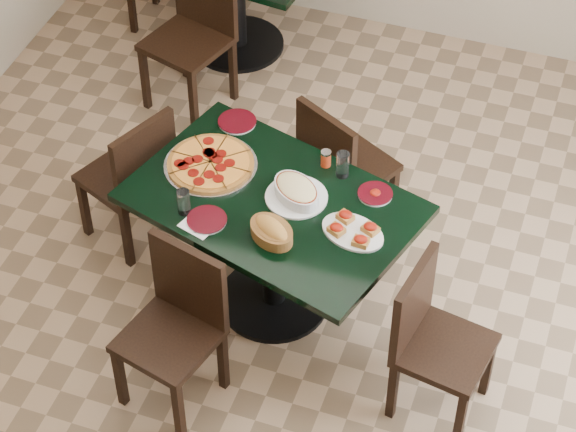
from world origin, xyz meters
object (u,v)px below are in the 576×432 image
(main_table, at_px, (273,227))
(chair_far, at_px, (339,164))
(pepperoni_pizza, at_px, (211,164))
(lasagna_casserole, at_px, (296,191))
(chair_right, at_px, (431,334))
(bread_basket, at_px, (272,231))
(back_chair_near, at_px, (195,25))
(chair_left, at_px, (134,174))
(chair_near, at_px, (178,319))
(bruschetta_platter, at_px, (353,230))

(main_table, bearing_deg, chair_far, 92.91)
(pepperoni_pizza, xyz_separation_m, lasagna_casserole, (0.48, -0.07, 0.03))
(lasagna_casserole, bearing_deg, main_table, -116.36)
(chair_far, height_order, chair_right, chair_far)
(main_table, bearing_deg, bread_basket, -55.04)
(back_chair_near, height_order, bread_basket, back_chair_near)
(chair_left, bearing_deg, chair_near, 59.16)
(chair_near, distance_m, bread_basket, 0.60)
(chair_far, distance_m, pepperoni_pizza, 0.77)
(chair_right, xyz_separation_m, chair_left, (-1.75, 0.53, 0.01))
(chair_left, bearing_deg, lasagna_casserole, 104.77)
(main_table, height_order, chair_near, chair_near)
(main_table, bearing_deg, bruschetta_platter, 5.25)
(pepperoni_pizza, height_order, bread_basket, bread_basket)
(back_chair_near, distance_m, bruschetta_platter, 2.15)
(chair_far, xyz_separation_m, back_chair_near, (-1.18, 0.85, 0.05))
(chair_far, height_order, back_chair_near, back_chair_near)
(chair_near, xyz_separation_m, bread_basket, (0.32, 0.41, 0.30))
(chair_right, height_order, back_chair_near, back_chair_near)
(chair_far, xyz_separation_m, lasagna_casserole, (-0.05, -0.57, 0.30))
(chair_right, bearing_deg, chair_near, 114.65)
(back_chair_near, height_order, pepperoni_pizza, back_chair_near)
(chair_left, height_order, pepperoni_pizza, chair_left)
(chair_left, bearing_deg, back_chair_near, -148.97)
(bread_basket, bearing_deg, back_chair_near, 154.05)
(back_chair_near, bearing_deg, pepperoni_pizza, -47.18)
(main_table, height_order, chair_far, chair_far)
(main_table, distance_m, pepperoni_pizza, 0.44)
(main_table, relative_size, bruschetta_platter, 4.19)
(chair_right, distance_m, bread_basket, 0.88)
(chair_left, xyz_separation_m, bruschetta_platter, (1.28, -0.28, 0.28))
(pepperoni_pizza, bearing_deg, main_table, -18.77)
(pepperoni_pizza, bearing_deg, chair_left, 172.05)
(chair_far, xyz_separation_m, bread_basket, (-0.07, -0.86, 0.30))
(chair_far, relative_size, chair_left, 1.01)
(bread_basket, bearing_deg, lasagna_casserole, 116.06)
(main_table, xyz_separation_m, chair_near, (-0.24, -0.64, -0.07))
(back_chair_near, distance_m, lasagna_casserole, 1.83)
(bruschetta_platter, bearing_deg, main_table, -173.36)
(main_table, distance_m, chair_near, 0.69)
(main_table, bearing_deg, pepperoni_pizza, 177.68)
(bread_basket, bearing_deg, chair_left, -173.54)
(chair_near, distance_m, chair_right, 1.18)
(main_table, xyz_separation_m, lasagna_casserole, (0.10, 0.05, 0.23))
(pepperoni_pizza, relative_size, lasagna_casserole, 1.43)
(bruschetta_platter, bearing_deg, pepperoni_pizza, -176.95)
(chair_far, xyz_separation_m, chair_near, (-0.39, -1.27, -0.00))
(chair_left, bearing_deg, bread_basket, 88.53)
(chair_far, bearing_deg, bruschetta_platter, 139.59)
(chair_left, relative_size, lasagna_casserole, 2.68)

